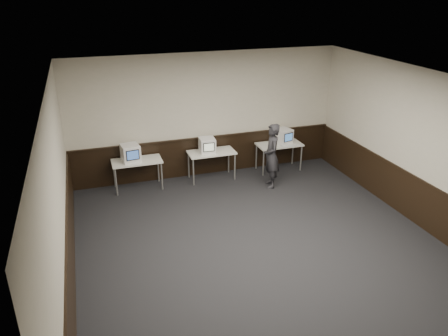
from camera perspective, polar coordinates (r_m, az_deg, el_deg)
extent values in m
plane|color=black|center=(8.50, 5.50, -10.97)|extent=(8.00, 8.00, 0.00)
plane|color=white|center=(7.21, 6.48, 10.59)|extent=(8.00, 8.00, 0.00)
plane|color=beige|center=(11.26, -2.29, 6.89)|extent=(7.00, 0.00, 7.00)
plane|color=beige|center=(7.16, -20.74, -4.60)|extent=(0.00, 8.00, 8.00)
plane|color=beige|center=(9.61, 25.43, 1.69)|extent=(0.00, 8.00, 8.00)
cube|color=black|center=(11.60, -2.17, 1.64)|extent=(6.98, 0.04, 1.00)
cube|color=black|center=(7.70, -19.42, -11.86)|extent=(0.04, 7.98, 1.00)
cube|color=black|center=(10.01, 24.28, -4.18)|extent=(0.04, 7.98, 1.00)
cube|color=black|center=(11.40, -2.18, 4.03)|extent=(6.98, 0.06, 0.04)
cube|color=white|center=(10.83, -11.33, 0.89)|extent=(1.20, 0.60, 0.04)
cylinder|color=#999999|center=(10.71, -13.90, -1.81)|extent=(0.04, 0.04, 0.71)
cylinder|color=#999999|center=(10.81, -8.12, -1.08)|extent=(0.04, 0.04, 0.71)
cylinder|color=#999999|center=(11.16, -14.14, -0.77)|extent=(0.04, 0.04, 0.71)
cylinder|color=#999999|center=(11.27, -8.59, -0.08)|extent=(0.04, 0.04, 0.71)
cube|color=white|center=(11.17, -1.65, 2.05)|extent=(1.20, 0.60, 0.04)
cylinder|color=#999999|center=(10.96, -4.01, -0.55)|extent=(0.04, 0.04, 0.71)
cylinder|color=#999999|center=(11.25, 1.42, 0.15)|extent=(0.04, 0.04, 0.71)
cylinder|color=#999999|center=(11.41, -4.64, 0.41)|extent=(0.04, 0.04, 0.71)
cylinder|color=#999999|center=(11.69, 0.61, 1.06)|extent=(0.04, 0.04, 0.71)
cube|color=white|center=(11.82, 7.23, 3.07)|extent=(1.20, 0.60, 0.04)
cylinder|color=#999999|center=(11.52, 5.18, 0.63)|extent=(0.04, 0.04, 0.71)
cylinder|color=#999999|center=(11.98, 10.03, 1.26)|extent=(0.04, 0.04, 0.71)
cylinder|color=#999999|center=(11.95, 4.24, 1.51)|extent=(0.04, 0.04, 0.71)
cylinder|color=#999999|center=(12.39, 8.96, 2.08)|extent=(0.04, 0.04, 0.71)
cube|color=white|center=(10.74, -12.12, 1.94)|extent=(0.47, 0.49, 0.42)
cube|color=black|center=(10.53, -11.83, 1.66)|extent=(0.31, 0.06, 0.25)
cube|color=#365BA1|center=(10.52, -11.82, 1.64)|extent=(0.27, 0.04, 0.21)
cube|color=white|center=(11.06, -2.21, 2.99)|extent=(0.41, 0.42, 0.38)
cube|color=black|center=(10.87, -1.98, 2.73)|extent=(0.29, 0.03, 0.23)
cube|color=beige|center=(10.86, -1.97, 2.71)|extent=(0.25, 0.02, 0.19)
cube|color=white|center=(11.84, 7.76, 4.18)|extent=(0.48, 0.49, 0.39)
cube|color=black|center=(11.69, 8.42, 3.99)|extent=(0.28, 0.09, 0.23)
cube|color=#34609B|center=(11.68, 8.45, 3.98)|extent=(0.24, 0.07, 0.19)
imported|color=#26252A|center=(10.77, 6.23, 1.58)|extent=(0.50, 0.66, 1.63)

